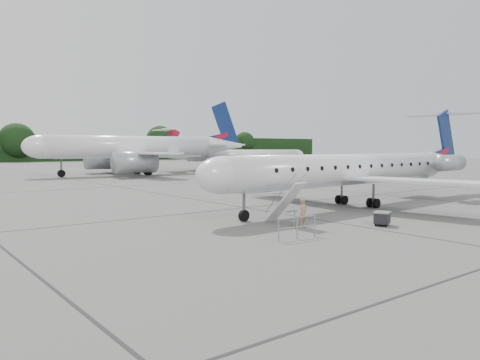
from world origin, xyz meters
TOP-DOWN VIEW (x-y plane):
  - ground at (0.00, 0.00)m, footprint 320.00×320.00m
  - main_regional_jet at (1.73, 3.06)m, footprint 30.44×22.68m
  - airstair at (-6.98, 0.33)m, footprint 0.97×2.35m
  - passenger at (-6.91, -0.97)m, footprint 0.62×0.46m
  - safety_railing at (-9.30, -2.95)m, footprint 2.20×0.23m
  - baggage_cart at (-3.06, -3.16)m, footprint 1.18×1.10m
  - bg_narrowbody at (6.45, 48.89)m, footprint 34.90×26.20m
  - bg_regional_right at (30.96, 51.96)m, footprint 33.22×27.46m

SIDE VIEW (x-z plane):
  - ground at x=0.00m, z-range 0.00..0.00m
  - baggage_cart at x=-3.06m, z-range 0.00..0.82m
  - safety_railing at x=-9.30m, z-range 0.00..1.00m
  - passenger at x=-6.91m, z-range 0.00..1.56m
  - airstair at x=-6.98m, z-range 0.00..2.36m
  - main_regional_jet at x=1.73m, z-range 0.00..7.52m
  - bg_regional_right at x=30.96m, z-range 0.00..7.58m
  - bg_narrowbody at x=6.45m, z-range 0.00..11.98m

